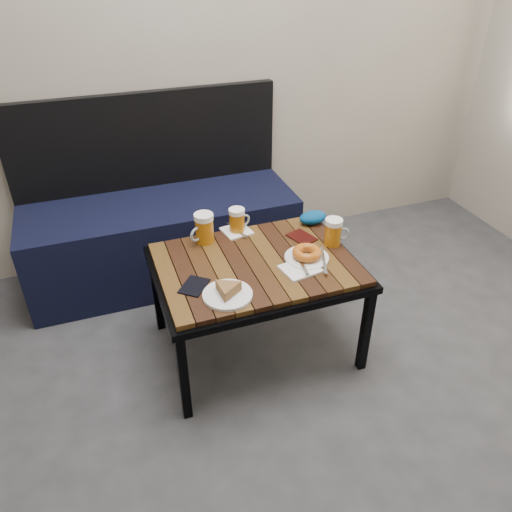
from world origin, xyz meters
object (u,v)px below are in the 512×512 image
object	(u,v)px
beer_mug_centre	(237,220)
beer_mug_right	(334,232)
passport_navy	(194,286)
cafe_table	(256,270)
beer_mug_left	(204,228)
plate_bagel	(307,255)
knit_pouch	(313,217)
bench	(162,230)
passport_burgundy	(302,237)
plate_pie	(227,292)

from	to	relation	value
beer_mug_centre	beer_mug_right	world-z (taller)	beer_mug_right
beer_mug_right	passport_navy	world-z (taller)	beer_mug_right
cafe_table	beer_mug_left	world-z (taller)	beer_mug_left
passport_navy	plate_bagel	bearing A→B (deg)	42.06
cafe_table	knit_pouch	bearing A→B (deg)	31.18
cafe_table	beer_mug_left	distance (m)	0.30
bench	passport_burgundy	world-z (taller)	bench
cafe_table	passport_burgundy	bearing A→B (deg)	23.34
beer_mug_left	passport_navy	size ratio (longest dim) A/B	1.12
cafe_table	beer_mug_right	xyz separation A→B (m)	(0.36, 0.02, 0.10)
beer_mug_left	passport_burgundy	xyz separation A→B (m)	(0.42, -0.12, -0.06)
cafe_table	plate_bagel	size ratio (longest dim) A/B	3.53
beer_mug_left	knit_pouch	size ratio (longest dim) A/B	1.01
plate_bagel	passport_burgundy	bearing A→B (deg)	72.66
beer_mug_left	beer_mug_centre	xyz separation A→B (m)	(0.16, 0.03, -0.01)
cafe_table	beer_mug_right	bearing A→B (deg)	3.01
plate_pie	knit_pouch	size ratio (longest dim) A/B	1.42
plate_bagel	knit_pouch	distance (m)	0.31
beer_mug_centre	passport_navy	size ratio (longest dim) A/B	0.96
cafe_table	plate_pie	world-z (taller)	plate_pie
beer_mug_centre	passport_burgundy	bearing A→B (deg)	-45.88
plate_pie	plate_bagel	size ratio (longest dim) A/B	0.79
plate_pie	knit_pouch	distance (m)	0.67
beer_mug_left	passport_burgundy	distance (m)	0.44
plate_bagel	plate_pie	bearing A→B (deg)	-161.42
bench	passport_navy	bearing A→B (deg)	-90.69
beer_mug_centre	passport_burgundy	world-z (taller)	beer_mug_centre
beer_mug_left	passport_navy	xyz separation A→B (m)	(-0.12, -0.31, -0.06)
plate_bagel	passport_navy	world-z (taller)	plate_bagel
plate_pie	plate_bagel	world-z (taller)	plate_pie
beer_mug_centre	beer_mug_right	size ratio (longest dim) A/B	0.95
plate_pie	passport_burgundy	xyz separation A→B (m)	(0.44, 0.29, -0.02)
beer_mug_right	knit_pouch	xyz separation A→B (m)	(-0.00, 0.20, -0.03)
bench	knit_pouch	distance (m)	0.85
passport_navy	beer_mug_right	bearing A→B (deg)	47.62
bench	knit_pouch	xyz separation A→B (m)	(0.63, -0.52, 0.23)
bench	plate_bagel	size ratio (longest dim) A/B	5.88
beer_mug_centre	beer_mug_right	xyz separation A→B (m)	(0.36, -0.24, 0.00)
bench	knit_pouch	size ratio (longest dim) A/B	10.52
bench	plate_pie	distance (m)	0.95
plate_bagel	beer_mug_centre	bearing A→B (deg)	122.63
plate_pie	knit_pouch	xyz separation A→B (m)	(0.54, 0.40, 0.01)
plate_bagel	passport_navy	distance (m)	0.49
passport_navy	passport_burgundy	bearing A→B (deg)	58.39
beer_mug_centre	passport_burgundy	distance (m)	0.30
bench	cafe_table	size ratio (longest dim) A/B	1.67
beer_mug_left	beer_mug_right	world-z (taller)	beer_mug_left
beer_mug_left	beer_mug_centre	size ratio (longest dim) A/B	1.17
beer_mug_left	plate_bagel	bearing A→B (deg)	114.29
beer_mug_left	passport_burgundy	size ratio (longest dim) A/B	1.10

